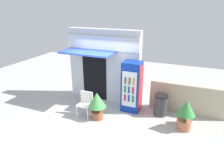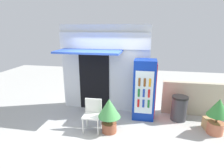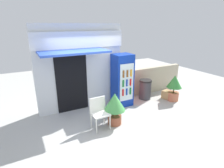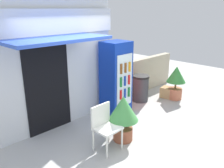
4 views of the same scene
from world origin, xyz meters
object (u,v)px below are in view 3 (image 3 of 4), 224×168
Objects in this scene: drink_cooler at (123,80)px; potted_plant_near_shop at (115,105)px; plastic_chair at (99,111)px; cardboard_box at (167,95)px; trash_bin at (145,89)px; potted_plant_curbside at (174,86)px.

potted_plant_near_shop is (-0.90, -1.06, -0.33)m from drink_cooler.
potted_plant_near_shop is at bearing -130.22° from drink_cooler.
plastic_chair is 2.57× the size of cardboard_box.
trash_bin is at bearing 2.53° from drink_cooler.
drink_cooler reaches higher than plastic_chair.
potted_plant_near_shop is 2.28m from trash_bin.
trash_bin is at bearing 143.57° from potted_plant_curbside.
potted_plant_near_shop is at bearing -170.76° from potted_plant_curbside.
trash_bin is (2.46, 1.06, -0.13)m from plastic_chair.
drink_cooler is at bearing 49.78° from potted_plant_near_shop.
trash_bin is 0.94m from cardboard_box.
drink_cooler is 2.07m from potted_plant_curbside.
potted_plant_curbside is 1.30× the size of trash_bin.
cardboard_box is at bearing -10.62° from drink_cooler.
plastic_chair is 1.15× the size of trash_bin.
plastic_chair is at bearing -156.70° from trash_bin.
cardboard_box is at bearing 14.12° from potted_plant_near_shop.
potted_plant_near_shop is at bearing -5.62° from plastic_chair.
drink_cooler is at bearing 169.38° from cardboard_box.
trash_bin is (1.98, 1.11, -0.22)m from potted_plant_near_shop.
drink_cooler reaches higher than cardboard_box.
drink_cooler is 2.08m from cardboard_box.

